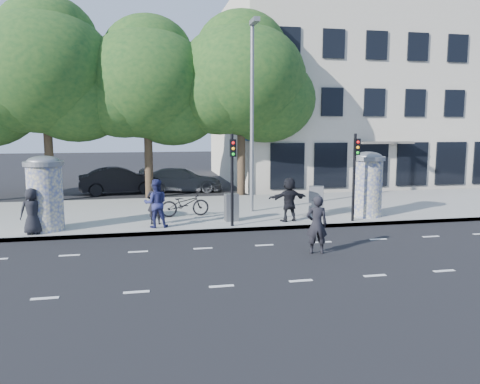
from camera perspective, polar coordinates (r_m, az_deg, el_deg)
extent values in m
plane|color=black|center=(13.93, 4.46, -7.90)|extent=(120.00, 120.00, 0.00)
cube|color=gray|center=(21.05, -1.19, -2.25)|extent=(40.00, 8.00, 0.15)
cube|color=slate|center=(17.25, 1.19, -4.53)|extent=(40.00, 0.10, 0.16)
cube|color=silver|center=(11.93, 7.42, -10.68)|extent=(32.00, 0.12, 0.01)
cube|color=silver|center=(15.24, 2.99, -6.49)|extent=(32.00, 0.12, 0.01)
cylinder|color=beige|center=(17.89, -22.64, -0.70)|extent=(1.20, 1.20, 2.30)
cylinder|color=slate|center=(17.76, -22.85, 3.22)|extent=(1.36, 1.36, 0.16)
ellipsoid|color=slate|center=(17.75, -22.86, 3.48)|extent=(1.10, 1.10, 0.38)
cylinder|color=beige|center=(19.87, 15.23, 0.44)|extent=(1.20, 1.20, 2.30)
cylinder|color=slate|center=(19.76, 15.36, 3.98)|extent=(1.36, 1.36, 0.16)
ellipsoid|color=slate|center=(19.75, 15.37, 4.21)|extent=(1.10, 1.10, 0.38)
cylinder|color=black|center=(17.13, -0.97, 1.41)|extent=(0.11, 0.11, 3.40)
cube|color=black|center=(16.86, -0.87, 5.40)|extent=(0.22, 0.14, 0.62)
cylinder|color=black|center=(18.61, 13.72, 1.71)|extent=(0.11, 0.11, 3.40)
cube|color=black|center=(18.36, 14.08, 5.37)|extent=(0.22, 0.14, 0.62)
cylinder|color=slate|center=(20.10, 1.47, 8.94)|extent=(0.16, 0.16, 8.00)
cube|color=slate|center=(20.16, 1.78, 20.11)|extent=(0.25, 0.90, 0.18)
cylinder|color=#38281C|center=(25.86, -22.26, 4.17)|extent=(0.44, 0.44, 4.73)
ellipsoid|color=#174019|center=(25.96, -22.75, 13.34)|extent=(7.20, 7.20, 6.12)
cylinder|color=#38281C|center=(25.62, -11.08, 4.23)|extent=(0.44, 0.44, 4.41)
ellipsoid|color=#174019|center=(25.68, -11.31, 12.88)|extent=(6.80, 6.80, 5.78)
cylinder|color=#38281C|center=(25.76, 0.15, 4.59)|extent=(0.44, 0.44, 4.59)
ellipsoid|color=#174019|center=(25.84, 0.15, 13.55)|extent=(7.00, 7.00, 5.95)
cube|color=beige|center=(36.51, 14.23, 11.16)|extent=(20.00, 15.00, 12.00)
cube|color=black|center=(29.90, 20.23, 3.24)|extent=(18.00, 0.10, 2.60)
cube|color=#59544C|center=(28.52, 17.29, 5.78)|extent=(3.20, 0.90, 0.12)
cube|color=#194C8C|center=(26.09, 2.25, 6.62)|extent=(1.60, 0.06, 0.30)
imported|color=black|center=(17.45, -24.01, -2.14)|extent=(0.90, 0.72, 1.60)
imported|color=black|center=(17.87, -10.35, -1.37)|extent=(0.64, 0.48, 1.59)
imported|color=navy|center=(17.29, -10.21, -1.37)|extent=(0.87, 0.68, 1.78)
imported|color=black|center=(18.24, 6.00, -0.90)|extent=(1.67, 0.83, 1.72)
imported|color=black|center=(14.27, 9.34, -3.95)|extent=(0.71, 0.53, 1.77)
imported|color=black|center=(19.29, -6.75, -1.44)|extent=(0.90, 2.06, 1.05)
cube|color=#5D5F61|center=(18.24, -1.04, -1.89)|extent=(0.54, 0.42, 1.07)
cube|color=slate|center=(19.52, 9.27, -1.10)|extent=(0.71, 0.63, 1.23)
imported|color=black|center=(27.59, -14.37, 1.35)|extent=(2.19, 4.74, 1.50)
imported|color=slate|center=(27.87, -7.16, 1.47)|extent=(2.41, 4.93, 1.38)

